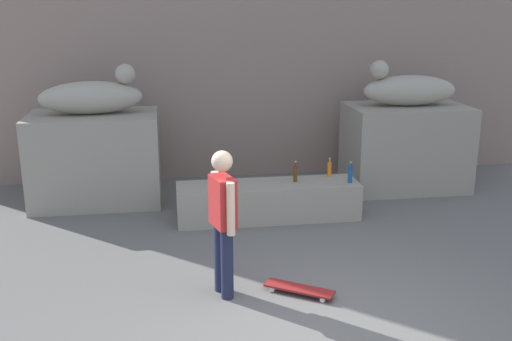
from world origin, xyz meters
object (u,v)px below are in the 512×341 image
object	(u,v)px
statue_reclining_left	(93,96)
skateboard	(299,289)
statue_reclining_right	(407,89)
skater	(223,217)
bottle_orange	(329,169)
bottle_blue	(350,174)
bottle_brown	(295,173)

from	to	relation	value
statue_reclining_left	skateboard	distance (m)	4.75
statue_reclining_right	skater	bearing A→B (deg)	47.69
statue_reclining_right	bottle_orange	bearing A→B (deg)	33.09
bottle_orange	bottle_blue	world-z (taller)	bottle_blue
skateboard	bottle_orange	size ratio (longest dim) A/B	2.66
statue_reclining_left	bottle_brown	distance (m)	3.41
statue_reclining_left	skater	bearing A→B (deg)	-68.82
statue_reclining_right	bottle_blue	world-z (taller)	statue_reclining_right
skater	bottle_orange	world-z (taller)	skater
skater	skateboard	xyz separation A→B (m)	(0.84, -0.13, -0.86)
skater	bottle_brown	world-z (taller)	skater
bottle_orange	bottle_blue	size ratio (longest dim) A/B	0.91
skateboard	bottle_orange	bearing A→B (deg)	101.29
statue_reclining_right	bottle_blue	size ratio (longest dim) A/B	5.05
statue_reclining_right	statue_reclining_left	bearing A→B (deg)	2.54
bottle_brown	statue_reclining_left	bearing A→B (deg)	159.24
bottle_brown	bottle_blue	distance (m)	0.82
bottle_orange	bottle_blue	xyz separation A→B (m)	(0.22, -0.38, 0.01)
bottle_orange	statue_reclining_left	bearing A→B (deg)	165.46
skateboard	statue_reclining_right	bearing A→B (deg)	86.78
bottle_blue	skater	bearing A→B (deg)	-134.10
statue_reclining_right	skateboard	distance (m)	4.82
skater	bottle_blue	distance (m)	3.07
skater	bottle_brown	bearing A→B (deg)	134.24
statue_reclining_right	bottle_orange	world-z (taller)	statue_reclining_right
skateboard	bottle_orange	distance (m)	2.98
bottle_blue	bottle_orange	bearing A→B (deg)	120.15
bottle_orange	skater	bearing A→B (deg)	-126.56
skateboard	bottle_blue	world-z (taller)	bottle_blue
skateboard	bottle_brown	xyz separation A→B (m)	(0.49, 2.50, 0.62)
bottle_blue	skateboard	bearing A→B (deg)	-118.99
skater	bottle_orange	distance (m)	3.22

